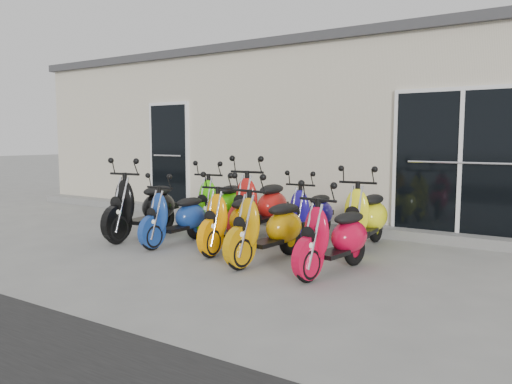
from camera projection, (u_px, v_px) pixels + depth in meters
ground at (233, 248)px, 7.11m from camera, size 80.00×80.00×0.00m
building at (366, 137)px, 11.28m from camera, size 14.00×6.00×3.20m
roof_cap at (368, 61)px, 11.10m from camera, size 14.20×6.20×0.16m
front_step at (300, 223)px, 8.78m from camera, size 14.00×0.40×0.15m
door_left at (169, 153)px, 10.51m from camera, size 1.07×0.08×2.22m
door_right at (461, 158)px, 7.38m from camera, size 2.02×0.08×2.22m
scooter_front_black at (143, 197)px, 7.81m from camera, size 0.79×1.78×1.27m
scooter_front_blue at (176, 208)px, 7.32m from camera, size 0.53×1.45×1.07m
scooter_front_orange_a at (232, 211)px, 6.91m from camera, size 0.65×1.55×1.12m
scooter_front_orange_b at (268, 217)px, 6.25m from camera, size 0.74×1.61×1.15m
scooter_front_red at (334, 226)px, 5.71m from camera, size 0.76×1.55×1.10m
scooter_back_green at (220, 195)px, 8.39m from camera, size 0.79×1.69×1.20m
scooter_back_red at (260, 196)px, 7.87m from camera, size 0.73×1.80×1.31m
scooter_back_blue at (311, 205)px, 7.56m from camera, size 0.54×1.48×1.09m
scooter_back_yellow at (366, 207)px, 7.01m from camera, size 0.67×1.65×1.20m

